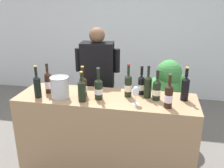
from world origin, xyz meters
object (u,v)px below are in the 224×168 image
wine_bottle_1 (48,82)px  wine_bottle_3 (128,85)px  wine_bottle_9 (37,86)px  ice_bucket (60,87)px  wine_bottle_5 (83,86)px  wine_bottle_6 (185,88)px  wine_bottle_4 (148,86)px  wine_glass (136,92)px  wine_bottle_2 (169,96)px  person_server (98,93)px  potted_shrub (166,94)px  wine_bottle_8 (157,89)px  wine_bottle_0 (141,84)px  wine_bottle_10 (82,90)px  wine_bottle_7 (99,88)px

wine_bottle_1 → wine_bottle_3: bearing=3.9°
wine_bottle_9 → ice_bucket: 0.24m
wine_bottle_5 → wine_bottle_6: 1.05m
wine_bottle_1 → wine_bottle_4: size_ratio=0.97×
wine_glass → wine_bottle_5: bearing=169.8°
wine_bottle_2 → person_server: person_server is taller
wine_bottle_4 → potted_shrub: (0.22, 0.82, -0.41)m
wine_bottle_2 → wine_bottle_8: bearing=124.5°
wine_bottle_3 → wine_bottle_8: 0.30m
wine_bottle_4 → wine_bottle_6: bearing=-0.4°
wine_bottle_0 → wine_bottle_1: wine_bottle_1 is taller
wine_bottle_3 → wine_bottle_10: (-0.44, -0.21, -0.00)m
wine_bottle_0 → wine_bottle_1: bearing=-171.2°
wine_bottle_4 → wine_bottle_2: bearing=-46.0°
wine_bottle_0 → wine_bottle_10: 0.65m
wine_bottle_0 → potted_shrub: bearing=68.7°
wine_bottle_10 → potted_shrub: bearing=50.9°
potted_shrub → wine_bottle_2: bearing=-90.5°
wine_bottle_0 → wine_bottle_9: bearing=-164.1°
wine_bottle_0 → wine_glass: wine_bottle_0 is taller
wine_bottle_3 → wine_glass: size_ratio=1.88×
wine_bottle_6 → wine_bottle_10: 1.04m
wine_bottle_7 → person_server: (-0.17, 0.62, -0.30)m
wine_bottle_4 → wine_glass: size_ratio=1.80×
wine_bottle_2 → wine_bottle_8: wine_bottle_2 is taller
wine_bottle_3 → ice_bucket: size_ratio=1.57×
wine_bottle_1 → wine_bottle_2: (1.28, -0.14, -0.00)m
wine_bottle_10 → ice_bucket: wine_bottle_10 is taller
wine_bottle_6 → wine_bottle_2: bearing=-128.2°
wine_bottle_4 → person_server: bearing=144.5°
wine_bottle_3 → ice_bucket: bearing=-166.6°
wine_bottle_7 → wine_bottle_9: bearing=-172.9°
wine_bottle_3 → wine_bottle_9: bearing=-167.5°
wine_bottle_2 → ice_bucket: wine_bottle_2 is taller
wine_bottle_5 → potted_shrub: (0.89, 0.92, -0.39)m
wine_bottle_6 → wine_bottle_10: bearing=-167.2°
wine_bottle_2 → wine_bottle_8: 0.20m
wine_bottle_6 → wine_bottle_9: size_ratio=1.02×
wine_bottle_10 → person_server: (-0.02, 0.70, -0.30)m
person_server → potted_shrub: bearing=21.9°
wine_bottle_0 → wine_bottle_8: 0.21m
wine_bottle_3 → wine_bottle_7: size_ratio=1.06×
ice_bucket → person_server: 0.76m
wine_bottle_4 → person_server: (-0.66, 0.47, -0.31)m
wine_bottle_2 → wine_bottle_4: bearing=134.0°
wine_bottle_7 → wine_glass: size_ratio=1.77×
wine_bottle_5 → ice_bucket: bearing=-159.5°
ice_bucket → wine_bottle_5: bearing=20.5°
wine_bottle_6 → ice_bucket: wine_bottle_6 is taller
wine_bottle_0 → wine_bottle_1: 1.01m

